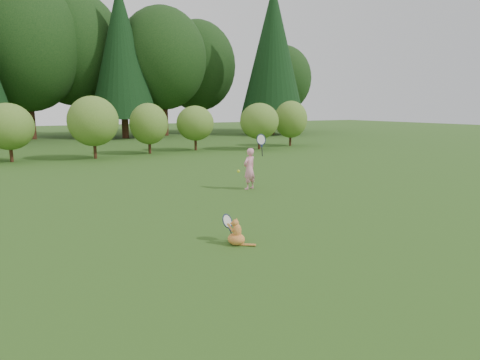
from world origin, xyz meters
TOP-DOWN VIEW (x-y plane):
  - ground at (0.00, 0.00)m, footprint 100.00×100.00m
  - shrub_row at (0.00, 13.00)m, footprint 28.00×3.00m
  - woodland_backdrop at (0.00, 23.00)m, footprint 48.00×10.00m
  - child at (1.57, 2.76)m, footprint 0.70×0.48m
  - cat at (-0.99, -1.26)m, footprint 0.46×0.71m
  - tennis_ball at (0.17, 0.82)m, footprint 0.07×0.07m

SIDE VIEW (x-z plane):
  - ground at x=0.00m, z-range 0.00..0.00m
  - cat at x=-0.99m, z-range -0.07..0.54m
  - child at x=1.57m, z-range -0.26..1.51m
  - tennis_ball at x=0.17m, z-range 0.87..0.94m
  - shrub_row at x=0.00m, z-range 0.00..2.80m
  - woodland_backdrop at x=0.00m, z-range 0.00..15.00m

